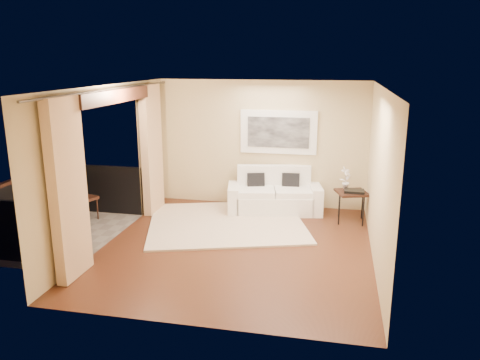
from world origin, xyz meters
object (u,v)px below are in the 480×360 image
(sofa, at_px, (274,196))
(balcony_chair_far, at_px, (79,194))
(side_table, at_px, (352,194))
(bistro_table, at_px, (50,198))
(balcony_chair_near, at_px, (56,200))
(ice_bucket, at_px, (48,186))
(orchid, at_px, (346,178))

(sofa, height_order, balcony_chair_far, balcony_chair_far)
(side_table, distance_m, balcony_chair_far, 5.32)
(sofa, relative_size, bistro_table, 2.81)
(balcony_chair_near, bearing_deg, sofa, 22.07)
(ice_bucket, bearing_deg, balcony_chair_near, -36.31)
(sofa, bearing_deg, orchid, -18.57)
(balcony_chair_far, height_order, balcony_chair_near, balcony_chair_near)
(bistro_table, xyz_separation_m, balcony_chair_far, (0.26, 0.57, -0.08))
(bistro_table, height_order, balcony_chair_far, balcony_chair_far)
(balcony_chair_near, bearing_deg, side_table, 10.75)
(side_table, height_order, bistro_table, bistro_table)
(balcony_chair_far, bearing_deg, sofa, -140.70)
(balcony_chair_near, bearing_deg, balcony_chair_far, 74.06)
(bistro_table, bearing_deg, side_table, 16.85)
(bistro_table, relative_size, balcony_chair_near, 0.68)
(side_table, bearing_deg, orchid, 125.79)
(balcony_chair_near, relative_size, ice_bucket, 5.39)
(orchid, bearing_deg, side_table, -54.21)
(sofa, height_order, side_table, sofa)
(bistro_table, distance_m, balcony_chair_near, 0.18)
(side_table, relative_size, balcony_chair_far, 0.72)
(side_table, bearing_deg, bistro_table, -163.15)
(sofa, xyz_separation_m, side_table, (1.57, -0.37, 0.23))
(orchid, bearing_deg, sofa, 172.34)
(bistro_table, height_order, ice_bucket, ice_bucket)
(ice_bucket, bearing_deg, orchid, 17.42)
(bistro_table, bearing_deg, balcony_chair_near, -24.26)
(balcony_chair_near, bearing_deg, ice_bucket, 136.40)
(orchid, relative_size, bistro_table, 0.61)
(balcony_chair_far, bearing_deg, bistro_table, 82.93)
(sofa, distance_m, ice_bucket, 4.46)
(orchid, relative_size, balcony_chair_far, 0.45)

